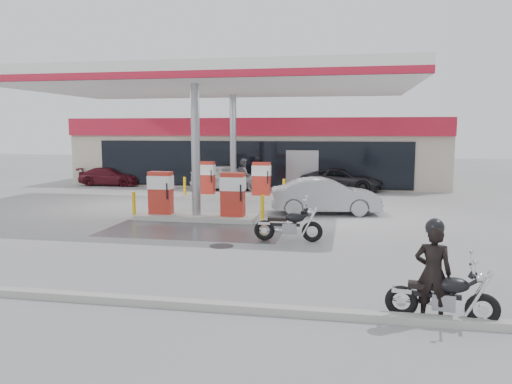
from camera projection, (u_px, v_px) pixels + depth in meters
ground at (179, 230)px, 16.73m from camera, size 90.00×90.00×0.00m
wet_patch at (193, 230)px, 16.64m from camera, size 6.00×3.00×0.00m
drain_cover at (221, 246)px, 14.41m from camera, size 0.70×0.70×0.01m
kerb at (60, 296)px, 9.90m from camera, size 28.00×0.25×0.15m
store_building at (262, 150)px, 32.02m from camera, size 22.00×8.22×4.00m
canopy at (216, 83)px, 20.95m from camera, size 16.00×10.02×5.51m
pump_island_near at (196, 201)px, 18.59m from camera, size 5.14×1.30×1.78m
pump_island_far at (233, 184)px, 24.44m from camera, size 5.14×1.30×1.78m
main_motorcycle at (443, 297)px, 8.71m from camera, size 1.92×0.74×0.99m
biker_main at (433, 273)px, 8.71m from camera, size 0.70×0.53×1.72m
parked_motorcycle at (289, 226)px, 15.00m from camera, size 2.08×0.80×1.07m
sedan_white at (229, 177)px, 27.75m from camera, size 4.46×2.40×1.44m
attendant at (244, 175)px, 27.16m from camera, size 0.95×1.06×1.78m
hatchback_silver at (326, 196)px, 19.88m from camera, size 4.50×2.19×1.42m
parked_car_left at (110, 176)px, 29.94m from camera, size 3.77×1.61×1.08m
parked_car_right at (342, 179)px, 27.40m from camera, size 4.71×2.74×1.23m
biker_walking at (258, 174)px, 28.03m from camera, size 1.06×0.51×1.76m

